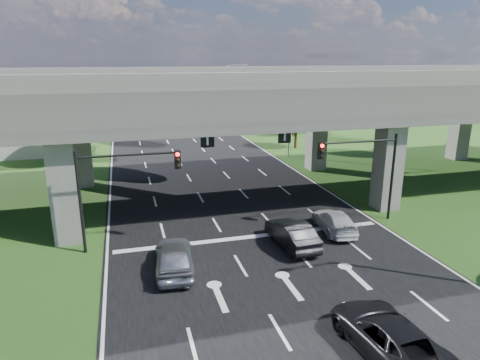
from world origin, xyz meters
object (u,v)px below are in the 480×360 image
car_silver (174,256)px  car_dark (292,234)px  signal_right (365,163)px  streetlight_far (287,104)px  car_trailing (389,336)px  signal_left (119,180)px  car_white (334,221)px  streetlight_beyond (246,93)px

car_silver → car_dark: size_ratio=1.03×
signal_right → car_silver: (-13.12, -3.55, -3.33)m
streetlight_far → car_trailing: (-8.43, -32.36, -5.05)m
signal_left → car_white: size_ratio=1.31×
car_silver → car_dark: car_silver is taller
signal_right → car_white: signal_right is taller
streetlight_beyond → car_white: 37.66m
signal_right → signal_left: (-15.65, 0.00, 0.00)m
signal_right → car_white: bearing=-159.4°
car_trailing → streetlight_beyond: bearing=-102.8°
signal_left → streetlight_beyond: bearing=63.6°
signal_right → car_trailing: signal_right is taller
car_silver → signal_right: bearing=-159.6°
car_dark → car_white: 3.79m
car_silver → streetlight_far: bearing=-117.9°
signal_left → streetlight_far: bearing=48.2°
streetlight_far → car_trailing: size_ratio=1.82×
car_dark → car_white: car_dark is taller
streetlight_far → signal_right: bearing=-96.5°
signal_right → car_trailing: 14.17m
streetlight_beyond → car_dark: (-8.30, -38.38, -5.04)m
car_white → car_trailing: size_ratio=0.84×
streetlight_far → car_dark: size_ratio=2.12×
streetlight_far → streetlight_beyond: bearing=90.0°
signal_left → streetlight_far: (17.92, 20.06, 1.66)m
streetlight_far → streetlight_beyond: 16.00m
car_silver → streetlight_beyond: bearing=-106.0°
car_white → car_dark: bearing=28.2°
streetlight_far → streetlight_beyond: size_ratio=1.00×
signal_right → car_silver: bearing=-164.9°
streetlight_beyond → car_trailing: (-8.43, -48.36, -5.05)m
car_dark → streetlight_far: bearing=-113.4°
car_silver → car_white: size_ratio=1.06×
car_white → car_trailing: bearing=78.9°
signal_right → streetlight_far: bearing=83.5°
car_trailing → streetlight_far: bearing=-107.5°
streetlight_beyond → streetlight_far: bearing=-90.0°
car_trailing → car_silver: bearing=-54.4°
streetlight_beyond → car_dark: streetlight_beyond is taller
streetlight_beyond → car_silver: size_ratio=2.05×
signal_right → streetlight_far: streetlight_far is taller
signal_right → streetlight_far: 20.25m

